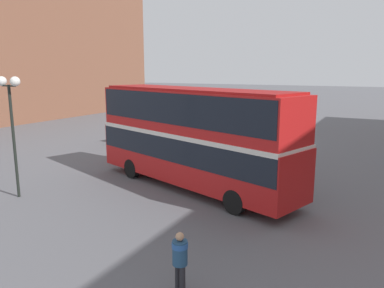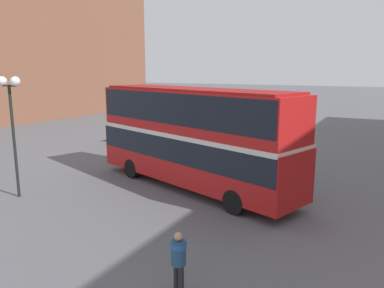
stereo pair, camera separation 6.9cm
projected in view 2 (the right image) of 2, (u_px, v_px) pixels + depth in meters
The scene contains 7 objects.
ground_plane at pixel (178, 180), 18.82m from camera, with size 240.00×240.00×0.00m, color #5B5B60.
building_row_left at pixel (20, 44), 41.87m from camera, with size 9.45×35.72×16.62m.
double_decker_bus at pixel (192, 132), 17.17m from camera, with size 11.26×5.87×4.65m.
pedestrian_foreground at pixel (179, 256), 9.12m from camera, with size 0.55×0.55×1.62m.
parked_car_kerb_near at pixel (262, 128), 30.58m from camera, with size 4.92×2.59×1.55m.
parked_car_side_street at pixel (139, 134), 27.95m from camera, with size 4.59×2.57×1.52m.
street_lamp_twin_globe at pixel (11, 103), 15.63m from camera, with size 1.24×0.40×5.20m.
Camera 2 is at (9.11, -15.66, 5.47)m, focal length 35.00 mm.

